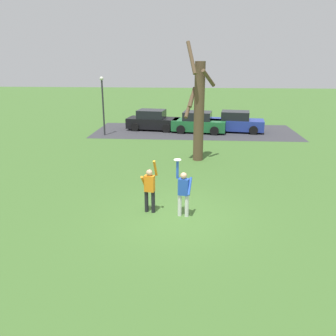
{
  "coord_description": "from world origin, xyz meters",
  "views": [
    {
      "loc": [
        0.6,
        -11.27,
        5.38
      ],
      "look_at": [
        -0.34,
        0.97,
        1.51
      ],
      "focal_mm": 36.7,
      "sensor_mm": 36.0,
      "label": 1
    }
  ],
  "objects_px": {
    "person_defender": "(150,187)",
    "parked_car_blue": "(236,122)",
    "person_catcher": "(183,190)",
    "parked_car_green": "(199,123)",
    "frisbee_disc": "(178,160)",
    "bare_tree_tall": "(198,109)",
    "parked_car_black": "(153,121)",
    "lamppost_by_lot": "(103,100)"
  },
  "relations": [
    {
      "from": "parked_car_green",
      "to": "person_defender",
      "type": "bearing_deg",
      "value": -89.52
    },
    {
      "from": "bare_tree_tall",
      "to": "person_defender",
      "type": "bearing_deg",
      "value": -103.99
    },
    {
      "from": "parked_car_blue",
      "to": "frisbee_disc",
      "type": "bearing_deg",
      "value": -96.07
    },
    {
      "from": "parked_car_green",
      "to": "parked_car_blue",
      "type": "height_order",
      "value": "same"
    },
    {
      "from": "parked_car_black",
      "to": "bare_tree_tall",
      "type": "height_order",
      "value": "bare_tree_tall"
    },
    {
      "from": "person_defender",
      "to": "lamppost_by_lot",
      "type": "bearing_deg",
      "value": 122.38
    },
    {
      "from": "parked_car_black",
      "to": "bare_tree_tall",
      "type": "distance_m",
      "value": 9.49
    },
    {
      "from": "parked_car_blue",
      "to": "bare_tree_tall",
      "type": "height_order",
      "value": "bare_tree_tall"
    },
    {
      "from": "person_catcher",
      "to": "person_defender",
      "type": "xyz_separation_m",
      "value": [
        -1.24,
        0.25,
        -0.0
      ]
    },
    {
      "from": "frisbee_disc",
      "to": "bare_tree_tall",
      "type": "bearing_deg",
      "value": 84.09
    },
    {
      "from": "person_defender",
      "to": "parked_car_blue",
      "type": "distance_m",
      "value": 16.15
    },
    {
      "from": "frisbee_disc",
      "to": "parked_car_blue",
      "type": "bearing_deg",
      "value": 76.22
    },
    {
      "from": "person_catcher",
      "to": "bare_tree_tall",
      "type": "bearing_deg",
      "value": -82.87
    },
    {
      "from": "parked_car_green",
      "to": "person_catcher",
      "type": "bearing_deg",
      "value": -84.77
    },
    {
      "from": "frisbee_disc",
      "to": "person_catcher",
      "type": "bearing_deg",
      "value": -11.3
    },
    {
      "from": "person_defender",
      "to": "frisbee_disc",
      "type": "relative_size",
      "value": 7.86
    },
    {
      "from": "person_defender",
      "to": "parked_car_green",
      "type": "distance_m",
      "value": 15.07
    },
    {
      "from": "person_defender",
      "to": "parked_car_blue",
      "type": "xyz_separation_m",
      "value": [
        4.85,
        15.41,
        -0.25
      ]
    },
    {
      "from": "frisbee_disc",
      "to": "parked_car_green",
      "type": "bearing_deg",
      "value": 86.68
    },
    {
      "from": "person_defender",
      "to": "parked_car_blue",
      "type": "height_order",
      "value": "person_defender"
    },
    {
      "from": "frisbee_disc",
      "to": "bare_tree_tall",
      "type": "xyz_separation_m",
      "value": [
        0.76,
        7.32,
        0.76
      ]
    },
    {
      "from": "person_defender",
      "to": "lamppost_by_lot",
      "type": "height_order",
      "value": "lamppost_by_lot"
    },
    {
      "from": "frisbee_disc",
      "to": "parked_car_black",
      "type": "height_order",
      "value": "frisbee_disc"
    },
    {
      "from": "frisbee_disc",
      "to": "parked_car_green",
      "type": "distance_m",
      "value": 15.23
    },
    {
      "from": "parked_car_green",
      "to": "parked_car_blue",
      "type": "distance_m",
      "value": 2.99
    },
    {
      "from": "person_catcher",
      "to": "frisbee_disc",
      "type": "bearing_deg",
      "value": -0.0
    },
    {
      "from": "bare_tree_tall",
      "to": "person_catcher",
      "type": "bearing_deg",
      "value": -94.17
    },
    {
      "from": "person_defender",
      "to": "parked_car_green",
      "type": "relative_size",
      "value": 0.47
    },
    {
      "from": "parked_car_green",
      "to": "frisbee_disc",
      "type": "bearing_deg",
      "value": -85.61
    },
    {
      "from": "person_catcher",
      "to": "parked_car_green",
      "type": "bearing_deg",
      "value": -81.18
    },
    {
      "from": "parked_car_black",
      "to": "parked_car_green",
      "type": "relative_size",
      "value": 1.0
    },
    {
      "from": "parked_car_blue",
      "to": "parked_car_black",
      "type": "bearing_deg",
      "value": -174.54
    },
    {
      "from": "person_catcher",
      "to": "bare_tree_tall",
      "type": "relative_size",
      "value": 0.33
    },
    {
      "from": "frisbee_disc",
      "to": "parked_car_blue",
      "type": "xyz_separation_m",
      "value": [
        3.83,
        15.61,
        -1.37
      ]
    },
    {
      "from": "lamppost_by_lot",
      "to": "person_catcher",
      "type": "bearing_deg",
      "value": -64.83
    },
    {
      "from": "parked_car_black",
      "to": "parked_car_green",
      "type": "xyz_separation_m",
      "value": [
        3.65,
        -0.72,
        0.0
      ]
    },
    {
      "from": "parked_car_blue",
      "to": "bare_tree_tall",
      "type": "xyz_separation_m",
      "value": [
        -3.07,
        -8.29,
        2.12
      ]
    },
    {
      "from": "frisbee_disc",
      "to": "parked_car_green",
      "type": "relative_size",
      "value": 0.06
    },
    {
      "from": "frisbee_disc",
      "to": "lamppost_by_lot",
      "type": "xyz_separation_m",
      "value": [
        -6.13,
        13.48,
        0.49
      ]
    },
    {
      "from": "parked_car_blue",
      "to": "bare_tree_tall",
      "type": "relative_size",
      "value": 0.68
    },
    {
      "from": "parked_car_black",
      "to": "parked_car_green",
      "type": "height_order",
      "value": "same"
    },
    {
      "from": "frisbee_disc",
      "to": "lamppost_by_lot",
      "type": "bearing_deg",
      "value": 114.47
    }
  ]
}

